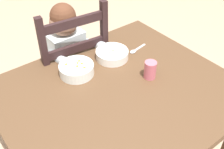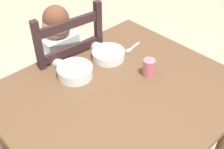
{
  "view_description": "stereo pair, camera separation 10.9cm",
  "coord_description": "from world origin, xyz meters",
  "px_view_note": "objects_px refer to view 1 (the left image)",
  "views": [
    {
      "loc": [
        -0.67,
        -0.81,
        1.66
      ],
      "look_at": [
        0.01,
        0.07,
        0.77
      ],
      "focal_mm": 45.12,
      "sensor_mm": 36.0,
      "label": 1
    },
    {
      "loc": [
        -0.75,
        -0.74,
        1.66
      ],
      "look_at": [
        0.01,
        0.07,
        0.77
      ],
      "focal_mm": 45.12,
      "sensor_mm": 36.0,
      "label": 2
    }
  ],
  "objects_px": {
    "bowl_of_peas": "(112,54)",
    "bowl_of_carrots": "(77,69)",
    "dining_table": "(119,105)",
    "child_figure": "(69,53)",
    "dining_chair": "(71,74)",
    "drinking_cup": "(150,70)",
    "spoon": "(135,50)"
  },
  "relations": [
    {
      "from": "bowl_of_peas",
      "to": "bowl_of_carrots",
      "type": "xyz_separation_m",
      "value": [
        -0.24,
        0.0,
        0.01
      ]
    },
    {
      "from": "dining_table",
      "to": "drinking_cup",
      "type": "height_order",
      "value": "drinking_cup"
    },
    {
      "from": "child_figure",
      "to": "bowl_of_peas",
      "type": "distance_m",
      "value": 0.33
    },
    {
      "from": "dining_chair",
      "to": "spoon",
      "type": "relative_size",
      "value": 7.26
    },
    {
      "from": "dining_table",
      "to": "bowl_of_peas",
      "type": "height_order",
      "value": "bowl_of_peas"
    },
    {
      "from": "dining_chair",
      "to": "bowl_of_peas",
      "type": "xyz_separation_m",
      "value": [
        0.13,
        -0.3,
        0.27
      ]
    },
    {
      "from": "drinking_cup",
      "to": "dining_table",
      "type": "bearing_deg",
      "value": 175.19
    },
    {
      "from": "child_figure",
      "to": "bowl_of_carrots",
      "type": "distance_m",
      "value": 0.33
    },
    {
      "from": "dining_table",
      "to": "spoon",
      "type": "height_order",
      "value": "spoon"
    },
    {
      "from": "dining_chair",
      "to": "bowl_of_peas",
      "type": "bearing_deg",
      "value": -67.08
    },
    {
      "from": "dining_chair",
      "to": "drinking_cup",
      "type": "xyz_separation_m",
      "value": [
        0.17,
        -0.56,
        0.29
      ]
    },
    {
      "from": "child_figure",
      "to": "spoon",
      "type": "height_order",
      "value": "child_figure"
    },
    {
      "from": "bowl_of_peas",
      "to": "drinking_cup",
      "type": "bearing_deg",
      "value": -79.23
    },
    {
      "from": "bowl_of_peas",
      "to": "drinking_cup",
      "type": "xyz_separation_m",
      "value": [
        0.05,
        -0.26,
        0.02
      ]
    },
    {
      "from": "dining_table",
      "to": "spoon",
      "type": "relative_size",
      "value": 8.26
    },
    {
      "from": "child_figure",
      "to": "dining_table",
      "type": "bearing_deg",
      "value": -92.78
    },
    {
      "from": "child_figure",
      "to": "bowl_of_carrots",
      "type": "bearing_deg",
      "value": -112.27
    },
    {
      "from": "dining_chair",
      "to": "bowl_of_carrots",
      "type": "bearing_deg",
      "value": -111.0
    },
    {
      "from": "bowl_of_peas",
      "to": "drinking_cup",
      "type": "relative_size",
      "value": 1.94
    },
    {
      "from": "bowl_of_peas",
      "to": "bowl_of_carrots",
      "type": "height_order",
      "value": "bowl_of_carrots"
    },
    {
      "from": "child_figure",
      "to": "spoon",
      "type": "distance_m",
      "value": 0.43
    },
    {
      "from": "dining_table",
      "to": "dining_chair",
      "type": "relative_size",
      "value": 1.14
    },
    {
      "from": "spoon",
      "to": "drinking_cup",
      "type": "distance_m",
      "value": 0.26
    },
    {
      "from": "bowl_of_peas",
      "to": "drinking_cup",
      "type": "distance_m",
      "value": 0.27
    },
    {
      "from": "bowl_of_carrots",
      "to": "dining_table",
      "type": "bearing_deg",
      "value": -68.96
    },
    {
      "from": "dining_table",
      "to": "child_figure",
      "type": "bearing_deg",
      "value": 87.22
    },
    {
      "from": "dining_table",
      "to": "spoon",
      "type": "distance_m",
      "value": 0.38
    },
    {
      "from": "bowl_of_peas",
      "to": "spoon",
      "type": "height_order",
      "value": "bowl_of_peas"
    },
    {
      "from": "bowl_of_peas",
      "to": "spoon",
      "type": "bearing_deg",
      "value": -9.92
    },
    {
      "from": "dining_table",
      "to": "drinking_cup",
      "type": "xyz_separation_m",
      "value": [
        0.2,
        -0.02,
        0.15
      ]
    },
    {
      "from": "dining_table",
      "to": "drinking_cup",
      "type": "bearing_deg",
      "value": -4.81
    },
    {
      "from": "spoon",
      "to": "drinking_cup",
      "type": "bearing_deg",
      "value": -114.22
    }
  ]
}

